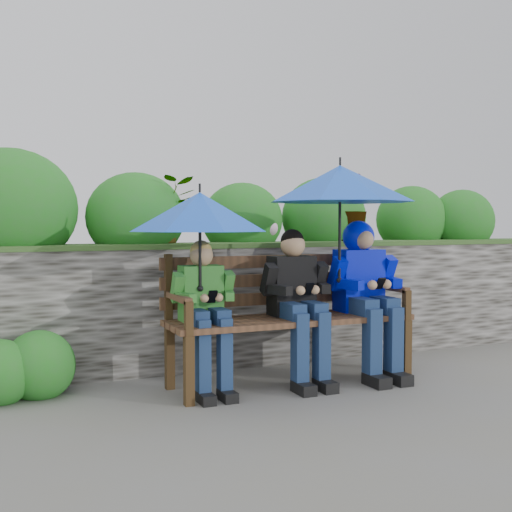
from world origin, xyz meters
name	(u,v)px	position (x,y,z in m)	size (l,w,h in m)	color
ground	(261,385)	(0.00, 0.00, 0.00)	(60.00, 60.00, 0.00)	#69675A
garden_backdrop	(191,286)	(-0.03, 1.62, 0.59)	(8.00, 2.88, 1.80)	#312E28
park_bench	(286,309)	(0.21, 0.03, 0.55)	(1.84, 0.54, 0.97)	#3F2C16
boy_left	(205,306)	(-0.45, -0.05, 0.62)	(0.44, 0.50, 1.07)	#377730
boy_middle	(298,297)	(0.26, -0.06, 0.65)	(0.49, 0.57, 1.15)	black
boy_right	(365,284)	(0.86, -0.06, 0.72)	(0.54, 0.65, 1.21)	#080DBF
umbrella_left	(200,212)	(-0.49, -0.05, 1.27)	(0.98, 0.98, 0.75)	blue
umbrella_right	(340,184)	(0.61, -0.08, 1.49)	(1.11, 1.11, 0.95)	blue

